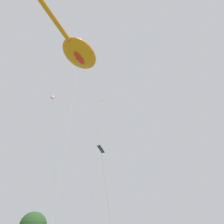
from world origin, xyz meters
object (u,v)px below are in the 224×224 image
object	(u,v)px
big_show_kite	(78,52)
small_kite_stunt_black	(102,155)
small_kite_triangle_green	(100,107)
small_kite_diamond_red	(53,97)

from	to	relation	value
big_show_kite	small_kite_stunt_black	xyz separation A→B (m)	(2.21, -1.62, -11.36)
big_show_kite	small_kite_triangle_green	bearing A→B (deg)	14.20
small_kite_stunt_black	big_show_kite	bearing A→B (deg)	142.83
big_show_kite	small_kite_triangle_green	distance (m)	14.46
small_kite_stunt_black	small_kite_triangle_green	xyz separation A→B (m)	(7.91, 11.77, 13.26)
small_kite_diamond_red	small_kite_triangle_green	xyz separation A→B (m)	(7.24, -2.08, 0.07)
big_show_kite	small_kite_diamond_red	xyz separation A→B (m)	(2.88, 12.23, 1.83)
small_kite_stunt_black	small_kite_triangle_green	bearing A→B (deg)	55.18
big_show_kite	small_kite_triangle_green	size ratio (longest dim) A/B	0.86
big_show_kite	small_kite_diamond_red	world-z (taller)	small_kite_diamond_red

